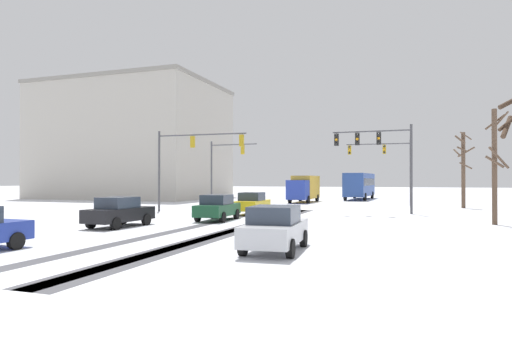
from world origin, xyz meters
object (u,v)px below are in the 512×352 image
object	(u,v)px
office_building_far_left_block	(134,142)
bus_oncoming	(360,184)
traffic_signal_far_left	(223,162)
traffic_signal_near_right	(379,149)
traffic_signal_far_right	(388,158)
box_truck_delivery	(304,188)
bare_tree_sidewalk_mid	(495,164)
car_black_third	(119,212)
car_yellow_cab_lead	(252,203)
bare_tree_sidewalk_far	(463,167)
car_dark_green_second	(218,207)
traffic_signal_near_left	(189,153)
car_silver_fourth	(275,228)

from	to	relation	value
office_building_far_left_block	bus_oncoming	bearing A→B (deg)	9.27
traffic_signal_far_left	bus_oncoming	distance (m)	21.21
traffic_signal_near_right	office_building_far_left_block	bearing A→B (deg)	149.79
traffic_signal_far_right	traffic_signal_near_right	bearing A→B (deg)	-90.44
box_truck_delivery	bare_tree_sidewalk_mid	size ratio (longest dim) A/B	1.13
car_black_third	bare_tree_sidewalk_mid	distance (m)	21.17
car_yellow_cab_lead	office_building_far_left_block	world-z (taller)	office_building_far_left_block
bus_oncoming	bare_tree_sidewalk_far	size ratio (longest dim) A/B	1.62
traffic_signal_far_right	car_dark_green_second	world-z (taller)	traffic_signal_far_right
traffic_signal_far_right	car_black_third	bearing A→B (deg)	-117.31
traffic_signal_near_right	traffic_signal_near_left	world-z (taller)	same
traffic_signal_near_right	traffic_signal_near_left	distance (m)	14.55
traffic_signal_near_right	car_dark_green_second	xyz separation A→B (m)	(-9.29, -7.77, -3.96)
car_dark_green_second	bus_oncoming	world-z (taller)	bus_oncoming
car_silver_fourth	bare_tree_sidewalk_mid	world-z (taller)	bare_tree_sidewalk_mid
bare_tree_sidewalk_mid	bus_oncoming	bearing A→B (deg)	109.27
traffic_signal_near_right	car_silver_fourth	world-z (taller)	traffic_signal_near_right
traffic_signal_near_right	office_building_far_left_block	size ratio (longest dim) A/B	0.27
traffic_signal_far_left	office_building_far_left_block	distance (m)	23.25
traffic_signal_far_right	bare_tree_sidewalk_mid	size ratio (longest dim) A/B	0.99
bus_oncoming	bare_tree_sidewalk_mid	world-z (taller)	bare_tree_sidewalk_mid
traffic_signal_near_right	traffic_signal_far_left	xyz separation A→B (m)	(-15.75, 8.00, -0.41)
car_silver_fourth	office_building_far_left_block	world-z (taller)	office_building_far_left_block
traffic_signal_far_left	office_building_far_left_block	world-z (taller)	office_building_far_left_block
car_silver_fourth	car_black_third	bearing A→B (deg)	154.15
car_yellow_cab_lead	car_black_third	bearing A→B (deg)	-109.86
traffic_signal_far_left	bare_tree_sidewalk_mid	bearing A→B (deg)	-30.13
car_black_third	car_silver_fourth	size ratio (longest dim) A/B	1.00
bus_oncoming	box_truck_delivery	distance (m)	10.86
bare_tree_sidewalk_mid	traffic_signal_far_right	bearing A→B (deg)	111.20
traffic_signal_far_right	car_black_third	distance (m)	28.30
car_dark_green_second	bare_tree_sidewalk_far	xyz separation A→B (m)	(15.98, 18.27, 2.89)
car_silver_fourth	office_building_far_left_block	xyz separation A→B (m)	(-32.61, 38.38, 7.15)
traffic_signal_far_left	bare_tree_sidewalk_mid	size ratio (longest dim) A/B	0.99
car_silver_fourth	traffic_signal_far_right	bearing A→B (deg)	85.11
traffic_signal_near_left	bare_tree_sidewalk_far	bearing A→B (deg)	30.36
traffic_signal_near_right	box_truck_delivery	bearing A→B (deg)	120.00
traffic_signal_far_left	bare_tree_sidewalk_mid	world-z (taller)	bare_tree_sidewalk_mid
car_yellow_cab_lead	bus_oncoming	xyz separation A→B (m)	(4.93, 27.81, 1.18)
traffic_signal_far_left	traffic_signal_far_right	world-z (taller)	same
traffic_signal_near_right	car_black_third	bearing A→B (deg)	-134.56
traffic_signal_near_right	car_yellow_cab_lead	bearing A→B (deg)	-165.44
car_yellow_cab_lead	office_building_far_left_block	bearing A→B (deg)	138.99
car_dark_green_second	box_truck_delivery	world-z (taller)	box_truck_delivery
car_silver_fourth	box_truck_delivery	size ratio (longest dim) A/B	0.56
car_yellow_cab_lead	traffic_signal_far_left	bearing A→B (deg)	123.48
car_dark_green_second	car_black_third	size ratio (longest dim) A/B	1.00
bare_tree_sidewalk_mid	office_building_far_left_block	world-z (taller)	office_building_far_left_block
traffic_signal_far_left	car_black_third	xyz separation A→B (m)	(2.98, -20.97, -3.55)
car_black_third	box_truck_delivery	xyz separation A→B (m)	(3.55, 28.94, 0.82)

